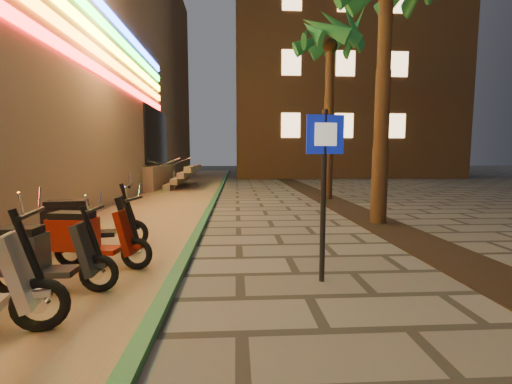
{
  "coord_description": "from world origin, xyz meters",
  "views": [
    {
      "loc": [
        -0.04,
        -1.49,
        1.72
      ],
      "look_at": [
        0.24,
        3.43,
        1.2
      ],
      "focal_mm": 24.0,
      "sensor_mm": 36.0,
      "label": 1
    }
  ],
  "objects": [
    {
      "name": "parking_strip",
      "position": [
        -2.6,
        10.0,
        0.01
      ],
      "size": [
        3.4,
        60.0,
        0.01
      ],
      "primitive_type": "cube",
      "color": "#8C7251",
      "rests_on": "ground"
    },
    {
      "name": "green_curb",
      "position": [
        -0.9,
        10.0,
        0.05
      ],
      "size": [
        0.18,
        60.0,
        0.1
      ],
      "primitive_type": "cube",
      "color": "#246138",
      "rests_on": "ground"
    },
    {
      "name": "planting_strip",
      "position": [
        3.6,
        5.0,
        0.01
      ],
      "size": [
        1.2,
        40.0,
        0.02
      ],
      "primitive_type": "cube",
      "color": "black",
      "rests_on": "ground"
    },
    {
      "name": "apartment_block",
      "position": [
        9.0,
        32.0,
        12.5
      ],
      "size": [
        18.0,
        16.06,
        25.0
      ],
      "color": "brown",
      "rests_on": "ground"
    },
    {
      "name": "palm_d",
      "position": [
        3.6,
        12.0,
        5.94
      ],
      "size": [
        2.97,
        3.02,
        7.16
      ],
      "color": "#472D19",
      "rests_on": "ground"
    },
    {
      "name": "pedestrian_sign",
      "position": [
        1.13,
        3.01,
        1.51
      ],
      "size": [
        0.51,
        0.11,
        2.33
      ],
      "rotation": [
        0.0,
        0.0,
        0.11
      ],
      "color": "black",
      "rests_on": "ground"
    },
    {
      "name": "scooter_7",
      "position": [
        -2.53,
        2.78,
        0.48
      ],
      "size": [
        1.57,
        0.55,
        1.11
      ],
      "rotation": [
        0.0,
        0.0,
        0.02
      ],
      "color": "black",
      "rests_on": "ground"
    },
    {
      "name": "scooter_8",
      "position": [
        -2.31,
        3.78,
        0.49
      ],
      "size": [
        1.61,
        0.67,
        1.13
      ],
      "rotation": [
        0.0,
        0.0,
        -0.16
      ],
      "color": "black",
      "rests_on": "ground"
    },
    {
      "name": "scooter_9",
      "position": [
        -2.78,
        4.71,
        0.53
      ],
      "size": [
        1.75,
        0.81,
        1.23
      ],
      "rotation": [
        0.0,
        0.0,
        0.22
      ],
      "color": "black",
      "rests_on": "ground"
    }
  ]
}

